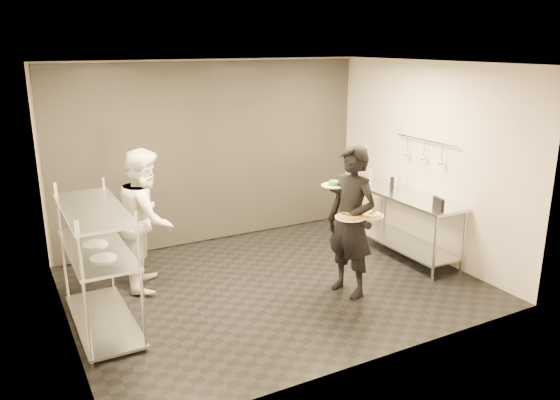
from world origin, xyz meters
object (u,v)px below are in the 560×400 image
prep_counter (407,215)px  salad_plate (334,184)px  pos_monitor (438,204)px  bottle_clear (398,182)px  bottle_dark (392,184)px  pass_rack (98,260)px  pizza_plate_near (350,217)px  pizza_plate_far (371,215)px  bottle_green (370,177)px  chef (147,219)px  waiter (351,222)px

prep_counter → salad_plate: (-1.55, -0.38, 0.74)m
prep_counter → pos_monitor: (-0.12, -0.72, 0.38)m
bottle_clear → bottle_dark: bottle_dark is taller
pass_rack → bottle_clear: bearing=4.8°
pos_monitor → bottle_clear: size_ratio=1.18×
pass_rack → salad_plate: pass_rack is taller
pizza_plate_near → pizza_plate_far: bearing=-6.4°
bottle_green → bottle_dark: size_ratio=1.05×
pass_rack → prep_counter: size_ratio=0.89×
pizza_plate_near → salad_plate: (0.03, 0.41, 0.30)m
prep_counter → chef: bearing=167.4°
pizza_plate_near → bottle_clear: bottle_clear is taller
waiter → pizza_plate_near: bearing=-54.6°
bottle_dark → pass_rack: bearing=-175.6°
pizza_plate_near → chef: bearing=141.6°
prep_counter → bottle_clear: 0.56m
waiter → pos_monitor: 1.33m
pass_rack → pos_monitor: size_ratio=7.03×
pass_rack → prep_counter: 4.33m
prep_counter → bottle_clear: bearing=70.9°
bottle_green → chef: bearing=-180.0°
bottle_dark → pizza_plate_far: bearing=-137.9°
pos_monitor → bottle_clear: bearing=91.6°
waiter → pos_monitor: waiter is taller
pass_rack → bottle_clear: pass_rack is taller
chef → salad_plate: (2.03, -1.18, 0.47)m
waiter → pizza_plate_far: (0.15, -0.18, 0.12)m
chef → pos_monitor: (3.46, -1.52, 0.11)m
chef → bottle_clear: bearing=-75.4°
salad_plate → bottle_clear: salad_plate is taller
pizza_plate_near → bottle_dark: bottle_dark is taller
pizza_plate_near → bottle_green: size_ratio=1.65×
prep_counter → pizza_plate_near: (-1.58, -0.79, 0.44)m
pizza_plate_far → bottle_dark: bottle_dark is taller
pos_monitor → bottle_dark: 1.05m
pass_rack → bottle_clear: size_ratio=8.31×
prep_counter → bottle_green: size_ratio=8.31×
chef → pizza_plate_far: bearing=-104.2°
prep_counter → pos_monitor: size_ratio=7.91×
salad_plate → pos_monitor: size_ratio=1.35×
bottle_clear → prep_counter: bearing=-109.1°
salad_plate → pos_monitor: 1.51m
chef → pizza_plate_far: size_ratio=5.88×
waiter → bottle_green: waiter is taller
chef → bottle_green: chef is taller
waiter → bottle_green: (1.37, 1.43, 0.09)m
pizza_plate_near → bottle_green: (1.50, 1.59, -0.04)m
bottle_clear → chef: bearing=173.4°
chef → pos_monitor: bearing=-92.6°
pizza_plate_far → pizza_plate_near: bearing=173.6°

